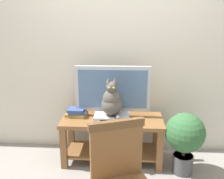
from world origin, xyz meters
name	(u,v)px	position (x,y,z in m)	size (l,w,h in m)	color
back_wall	(118,41)	(0.00, 0.90, 1.40)	(7.00, 0.12, 2.80)	beige
tv_stand	(112,132)	(-0.05, 0.49, 0.37)	(1.18, 0.51, 0.54)	brown
tv	(113,91)	(-0.05, 0.57, 0.85)	(0.87, 0.20, 0.61)	#B7B7BC
media_box	(112,117)	(-0.05, 0.43, 0.58)	(0.40, 0.27, 0.08)	#BCBCC1
cat	(112,101)	(-0.05, 0.42, 0.78)	(0.24, 0.36, 0.45)	#514C47
wooden_chair	(121,177)	(0.09, -0.69, 0.57)	(0.55, 0.55, 0.97)	brown
book_stack	(77,113)	(-0.47, 0.54, 0.59)	(0.26, 0.21, 0.10)	olive
potted_plant	(185,137)	(0.75, 0.28, 0.43)	(0.43, 0.43, 0.70)	#47474C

